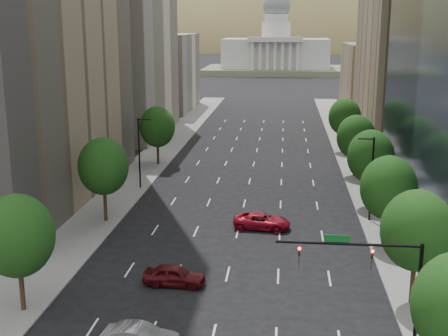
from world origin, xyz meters
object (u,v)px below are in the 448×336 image
(traffic_signal, at_px, (380,270))
(car_maroon, at_px, (174,275))
(car_red_far, at_px, (262,221))
(capitol, at_px, (276,53))

(traffic_signal, bearing_deg, car_maroon, 152.85)
(traffic_signal, xyz_separation_m, car_maroon, (-14.51, 7.44, -4.34))
(traffic_signal, relative_size, car_red_far, 1.60)
(car_red_far, bearing_deg, capitol, 6.24)
(traffic_signal, bearing_deg, car_red_far, 110.76)
(car_maroon, bearing_deg, traffic_signal, -115.90)
(traffic_signal, distance_m, capitol, 219.99)
(traffic_signal, relative_size, car_maroon, 1.86)
(traffic_signal, height_order, capitol, capitol)
(car_maroon, bearing_deg, capitol, 0.17)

